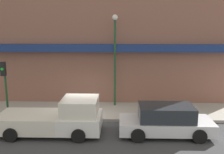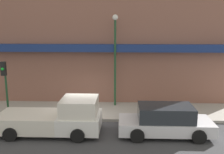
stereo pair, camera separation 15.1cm
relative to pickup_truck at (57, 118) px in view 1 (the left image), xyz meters
The scene contains 8 objects.
ground_plane 2.23m from the pickup_truck, 51.99° to the left, with size 80.00×80.00×0.00m, color #38383A.
sidewalk 3.61m from the pickup_truck, 68.78° to the left, with size 36.00×3.32×0.16m.
building 8.26m from the pickup_truck, 78.88° to the left, with size 19.80×3.80×11.66m.
pickup_truck is the anchor object (origin of this frame).
parked_car 5.48m from the pickup_truck, ahead, with size 4.62×2.03×1.54m.
fire_hydrant 5.05m from the pickup_truck, 26.48° to the left, with size 0.21×0.21×0.62m.
street_lamp 5.99m from the pickup_truck, 56.52° to the left, with size 0.36×0.36×5.97m.
traffic_light 4.34m from the pickup_truck, 150.00° to the left, with size 0.28×0.42×3.24m.
Camera 1 is at (1.88, -13.52, 5.34)m, focal length 40.00 mm.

